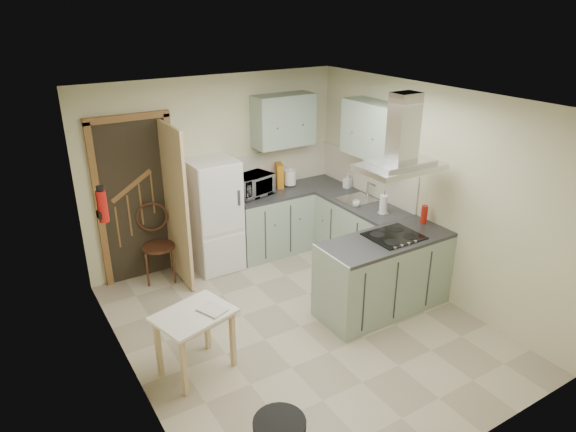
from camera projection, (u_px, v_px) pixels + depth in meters
floor at (301, 326)px, 5.71m from camera, size 4.20×4.20×0.00m
ceiling at (303, 100)px, 4.75m from camera, size 4.20×4.20×0.00m
back_wall at (216, 170)px, 6.88m from camera, size 3.60×0.00×3.60m
left_wall at (125, 268)px, 4.36m from camera, size 0.00×4.20×4.20m
right_wall at (428, 192)px, 6.10m from camera, size 0.00×4.20×4.20m
doorway at (137, 200)px, 6.40m from camera, size 1.10×0.12×2.10m
fridge at (214, 215)px, 6.74m from camera, size 0.60×0.60×1.50m
counter_back at (271, 222)px, 7.27m from camera, size 1.08×0.60×0.90m
counter_right at (347, 226)px, 7.15m from camera, size 0.60×1.95×0.90m
splashback at (278, 167)px, 7.37m from camera, size 1.68×0.02×0.50m
wall_cabinet_back at (283, 120)px, 6.97m from camera, size 0.85×0.35×0.70m
wall_cabinet_right at (373, 130)px, 6.45m from camera, size 0.35×0.90×0.70m
peninsula at (384, 274)px, 5.89m from camera, size 1.55×0.65×0.90m
hob at (394, 236)px, 5.77m from camera, size 0.58×0.50×0.01m
extractor_hood at (400, 167)px, 5.45m from camera, size 0.90×0.55×0.10m
sink at (357, 199)px, 6.84m from camera, size 0.45×0.40×0.01m
fire_extinguisher at (102, 206)px, 4.99m from camera, size 0.10×0.10×0.32m
drop_leaf_table at (196, 342)px, 4.91m from camera, size 0.81×0.69×0.65m
bentwood_chair at (159, 247)px, 6.53m from camera, size 0.51×0.51×0.92m
microwave at (253, 185)px, 6.94m from camera, size 0.59×0.47×0.29m
kettle at (290, 177)px, 7.32m from camera, size 0.20×0.20×0.25m
cereal_box at (279, 175)px, 7.25m from camera, size 0.17×0.24×0.34m
soap_bottle at (347, 181)px, 7.24m from camera, size 0.12×0.12×0.21m
paper_towel at (383, 204)px, 6.34m from camera, size 0.13×0.13×0.25m
cup at (357, 204)px, 6.60m from camera, size 0.11×0.11×0.08m
red_bottle at (424, 214)px, 6.09m from camera, size 0.10×0.10×0.22m
book at (205, 310)px, 4.74m from camera, size 0.27×0.31×0.11m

